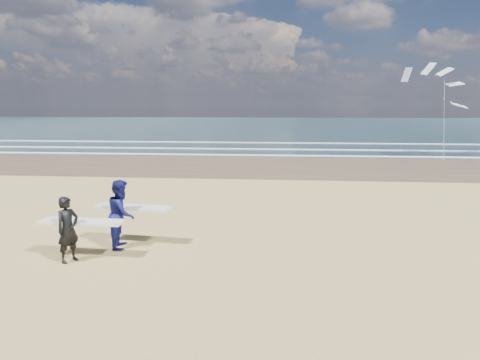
# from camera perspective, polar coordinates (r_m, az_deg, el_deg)

# --- Properties ---
(ocean) EXTENTS (220.00, 100.00, 0.02)m
(ocean) POSITION_cam_1_polar(r_m,az_deg,el_deg) (83.96, 15.97, 6.96)
(ocean) COLOR #193139
(ocean) RESTS_ON ground
(foam_breakers) EXTENTS (220.00, 11.70, 0.05)m
(foam_breakers) POSITION_cam_1_polar(r_m,az_deg,el_deg) (41.68, 26.98, 3.57)
(foam_breakers) COLOR white
(foam_breakers) RESTS_ON ground
(surfer_near) EXTENTS (2.21, 1.00, 1.69)m
(surfer_near) POSITION_cam_1_polar(r_m,az_deg,el_deg) (11.72, -21.71, -5.99)
(surfer_near) COLOR black
(surfer_near) RESTS_ON ground
(surfer_far) EXTENTS (2.24, 1.25, 1.92)m
(surfer_far) POSITION_cam_1_polar(r_m,az_deg,el_deg) (12.38, -15.43, -4.30)
(surfer_far) COLOR #0E114F
(surfer_far) RESTS_ON ground
(kite_1) EXTENTS (5.75, 4.73, 7.62)m
(kite_1) POSITION_cam_1_polar(r_m,az_deg,el_deg) (36.75, 25.58, 9.52)
(kite_1) COLOR slate
(kite_1) RESTS_ON ground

